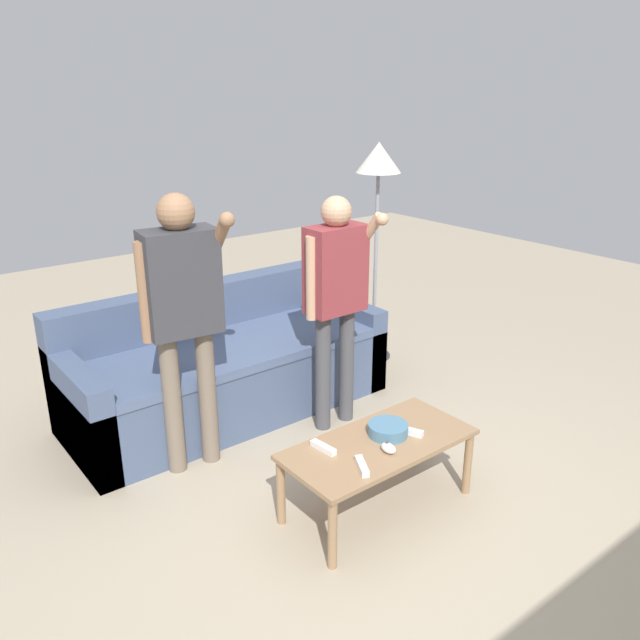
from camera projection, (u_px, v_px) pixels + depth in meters
name	position (u px, v px, depth m)	size (l,w,h in m)	color
ground_plane	(365.00, 515.00, 3.30)	(12.00, 12.00, 0.00)	tan
couch	(225.00, 368.00, 4.30)	(2.12, 0.86, 0.81)	#475675
coffee_table	(379.00, 450.00, 3.24)	(1.00, 0.47, 0.39)	#997551
snack_bowl	(388.00, 429.00, 3.29)	(0.21, 0.21, 0.06)	teal
game_remote_nunchuk	(388.00, 448.00, 3.13)	(0.06, 0.09, 0.05)	white
floor_lamp	(378.00, 175.00, 4.73)	(0.34, 0.34, 1.70)	#2D2D33
player_left	(183.00, 303.00, 3.40)	(0.46, 0.38, 1.58)	#756656
player_right	(336.00, 287.00, 3.88)	(0.44, 0.33, 1.48)	#47474C
game_remote_wand_near	(408.00, 431.00, 3.30)	(0.10, 0.16, 0.03)	white
game_remote_wand_far	(323.00, 447.00, 3.15)	(0.05, 0.16, 0.03)	white
game_remote_wand_spare	(362.00, 466.00, 2.99)	(0.10, 0.15, 0.03)	white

